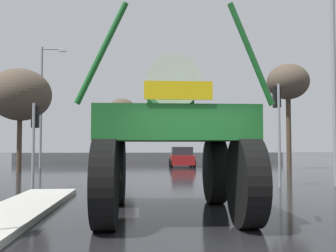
{
  "coord_description": "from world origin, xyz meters",
  "views": [
    {
      "loc": [
        -1.01,
        -5.93,
        1.69
      ],
      "look_at": [
        -0.14,
        6.28,
        2.28
      ],
      "focal_mm": 41.39,
      "sensor_mm": 36.0,
      "label": 1
    }
  ],
  "objects_px": {
    "oversize_sprayer": "(171,137)",
    "traffic_signal_near_left": "(35,126)",
    "bare_tree_left": "(20,95)",
    "sedan_ahead": "(182,157)",
    "traffic_signal_near_right": "(277,112)",
    "bare_tree_right": "(288,83)",
    "bare_tree_far_center": "(122,112)",
    "streetlight_far_left": "(43,101)"
  },
  "relations": [
    {
      "from": "traffic_signal_near_left",
      "to": "bare_tree_left",
      "type": "bearing_deg",
      "value": 110.26
    },
    {
      "from": "bare_tree_far_center",
      "to": "oversize_sprayer",
      "type": "bearing_deg",
      "value": -85.0
    },
    {
      "from": "sedan_ahead",
      "to": "traffic_signal_near_left",
      "type": "relative_size",
      "value": 1.27
    },
    {
      "from": "sedan_ahead",
      "to": "oversize_sprayer",
      "type": "bearing_deg",
      "value": 175.38
    },
    {
      "from": "oversize_sprayer",
      "to": "sedan_ahead",
      "type": "height_order",
      "value": "oversize_sprayer"
    },
    {
      "from": "streetlight_far_left",
      "to": "bare_tree_left",
      "type": "distance_m",
      "value": 5.0
    },
    {
      "from": "bare_tree_right",
      "to": "bare_tree_left",
      "type": "bearing_deg",
      "value": -175.97
    },
    {
      "from": "traffic_signal_near_left",
      "to": "bare_tree_right",
      "type": "height_order",
      "value": "bare_tree_right"
    },
    {
      "from": "bare_tree_left",
      "to": "sedan_ahead",
      "type": "bearing_deg",
      "value": 29.2
    },
    {
      "from": "traffic_signal_near_left",
      "to": "traffic_signal_near_right",
      "type": "bearing_deg",
      "value": -0.08
    },
    {
      "from": "traffic_signal_near_right",
      "to": "streetlight_far_left",
      "type": "xyz_separation_m",
      "value": [
        -12.71,
        13.86,
        1.92
      ]
    },
    {
      "from": "streetlight_far_left",
      "to": "bare_tree_right",
      "type": "relative_size",
      "value": 1.26
    },
    {
      "from": "traffic_signal_near_right",
      "to": "bare_tree_far_center",
      "type": "xyz_separation_m",
      "value": [
        -7.44,
        24.79,
        2.08
      ]
    },
    {
      "from": "streetlight_far_left",
      "to": "bare_tree_left",
      "type": "height_order",
      "value": "streetlight_far_left"
    },
    {
      "from": "traffic_signal_near_left",
      "to": "bare_tree_far_center",
      "type": "xyz_separation_m",
      "value": [
        2.13,
        24.77,
        2.71
      ]
    },
    {
      "from": "bare_tree_left",
      "to": "bare_tree_right",
      "type": "height_order",
      "value": "bare_tree_right"
    },
    {
      "from": "sedan_ahead",
      "to": "streetlight_far_left",
      "type": "xyz_separation_m",
      "value": [
        -10.41,
        -0.89,
        4.21
      ]
    },
    {
      "from": "bare_tree_left",
      "to": "traffic_signal_near_right",
      "type": "bearing_deg",
      "value": -34.64
    },
    {
      "from": "bare_tree_right",
      "to": "bare_tree_far_center",
      "type": "relative_size",
      "value": 1.1
    },
    {
      "from": "sedan_ahead",
      "to": "bare_tree_left",
      "type": "bearing_deg",
      "value": 121.44
    },
    {
      "from": "streetlight_far_left",
      "to": "bare_tree_right",
      "type": "bearing_deg",
      "value": -12.46
    },
    {
      "from": "traffic_signal_near_right",
      "to": "bare_tree_far_center",
      "type": "distance_m",
      "value": 25.96
    },
    {
      "from": "traffic_signal_near_left",
      "to": "traffic_signal_near_right",
      "type": "xyz_separation_m",
      "value": [
        9.56,
        -0.01,
        0.63
      ]
    },
    {
      "from": "oversize_sprayer",
      "to": "sedan_ahead",
      "type": "distance_m",
      "value": 20.65
    },
    {
      "from": "streetlight_far_left",
      "to": "bare_tree_far_center",
      "type": "distance_m",
      "value": 12.13
    },
    {
      "from": "oversize_sprayer",
      "to": "streetlight_far_left",
      "type": "distance_m",
      "value": 21.35
    },
    {
      "from": "traffic_signal_near_right",
      "to": "bare_tree_far_center",
      "type": "bearing_deg",
      "value": 106.7
    },
    {
      "from": "bare_tree_right",
      "to": "bare_tree_far_center",
      "type": "distance_m",
      "value": 18.9
    },
    {
      "from": "streetlight_far_left",
      "to": "bare_tree_left",
      "type": "relative_size",
      "value": 1.42
    },
    {
      "from": "traffic_signal_near_right",
      "to": "streetlight_far_left",
      "type": "bearing_deg",
      "value": 132.52
    },
    {
      "from": "oversize_sprayer",
      "to": "traffic_signal_near_right",
      "type": "distance_m",
      "value": 7.53
    },
    {
      "from": "traffic_signal_near_right",
      "to": "streetlight_far_left",
      "type": "distance_m",
      "value": 18.9
    },
    {
      "from": "bare_tree_left",
      "to": "bare_tree_right",
      "type": "bearing_deg",
      "value": 4.03
    },
    {
      "from": "streetlight_far_left",
      "to": "traffic_signal_near_left",
      "type": "bearing_deg",
      "value": -77.2
    },
    {
      "from": "oversize_sprayer",
      "to": "traffic_signal_near_left",
      "type": "distance_m",
      "value": 7.49
    },
    {
      "from": "oversize_sprayer",
      "to": "traffic_signal_near_left",
      "type": "bearing_deg",
      "value": 40.1
    },
    {
      "from": "traffic_signal_near_right",
      "to": "bare_tree_left",
      "type": "distance_m",
      "value": 15.69
    },
    {
      "from": "traffic_signal_near_right",
      "to": "bare_tree_right",
      "type": "height_order",
      "value": "bare_tree_right"
    },
    {
      "from": "traffic_signal_near_left",
      "to": "traffic_signal_near_right",
      "type": "relative_size",
      "value": 0.79
    },
    {
      "from": "oversize_sprayer",
      "to": "bare_tree_left",
      "type": "distance_m",
      "value": 16.91
    },
    {
      "from": "oversize_sprayer",
      "to": "bare_tree_right",
      "type": "xyz_separation_m",
      "value": [
        9.18,
        15.8,
        3.97
      ]
    },
    {
      "from": "traffic_signal_near_left",
      "to": "bare_tree_far_center",
      "type": "bearing_deg",
      "value": 85.09
    }
  ]
}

